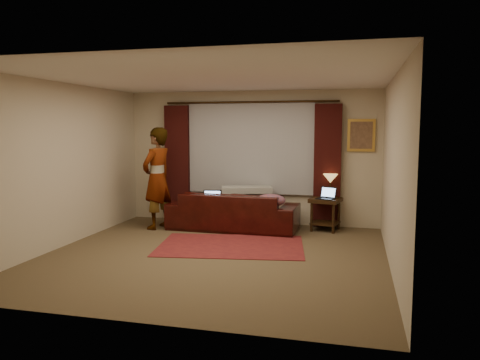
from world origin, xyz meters
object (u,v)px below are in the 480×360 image
tiffany_lamp (330,186)px  person (157,178)px  sofa (233,204)px  end_table (325,214)px  laptop_sofa (212,198)px  laptop_table (326,193)px

tiffany_lamp → person: (-3.15, -0.68, 0.13)m
sofa → end_table: bearing=-168.3°
laptop_sofa → tiffany_lamp: bearing=3.6°
tiffany_lamp → laptop_table: (-0.07, -0.24, -0.11)m
sofa → laptop_sofa: 0.42m
end_table → tiffany_lamp: tiffany_lamp is taller
laptop_sofa → sofa: bearing=13.0°
end_table → laptop_table: laptop_table is taller
laptop_table → tiffany_lamp: bearing=97.9°
sofa → end_table: size_ratio=3.98×
sofa → tiffany_lamp: size_ratio=5.48×
end_table → laptop_sofa: bearing=-167.1°
sofa → tiffany_lamp: bearing=-165.3°
laptop_sofa → person: (-1.04, -0.10, 0.34)m
laptop_sofa → tiffany_lamp: tiffany_lamp is taller
sofa → tiffany_lamp: 1.83m
end_table → person: 3.20m
laptop_sofa → person: bearing=173.8°
end_table → person: size_ratio=0.32×
end_table → laptop_table: bearing=-88.0°
laptop_sofa → laptop_table: 2.08m
person → tiffany_lamp: bearing=119.1°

